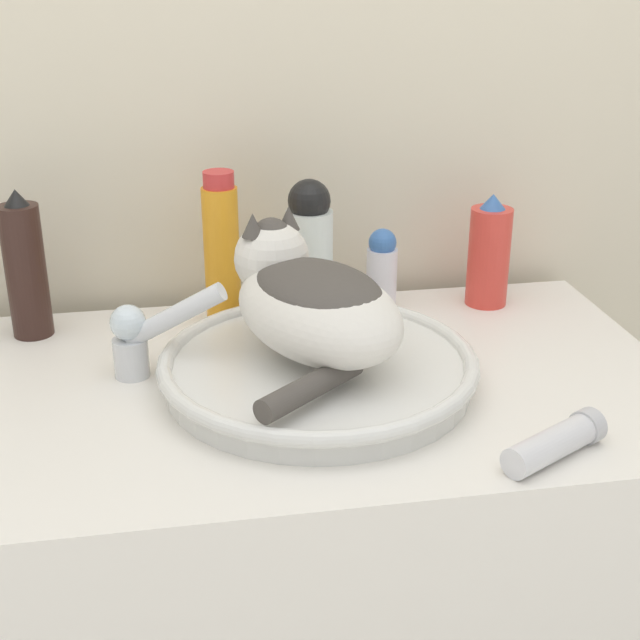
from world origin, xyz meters
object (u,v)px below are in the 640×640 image
object	(u,v)px
deodorant_stick	(382,271)
cream_tube	(556,443)
cat	(310,299)
faucet	(143,333)
spray_bottle_trigger	(489,254)
lotion_bottle_white	(309,250)
hairspray_can_black	(25,269)
shampoo_bottle_tall	(222,251)

from	to	relation	value
deodorant_stick	cream_tube	size ratio (longest dim) A/B	0.93
cat	cream_tube	distance (m)	0.33
faucet	spray_bottle_trigger	size ratio (longest dim) A/B	0.86
faucet	lotion_bottle_white	distance (m)	0.29
hairspray_can_black	shampoo_bottle_tall	bearing A→B (deg)	0.00
cat	hairspray_can_black	distance (m)	0.41
shampoo_bottle_tall	hairspray_can_black	xyz separation A→B (m)	(-0.27, -0.00, -0.01)
spray_bottle_trigger	cat	bearing A→B (deg)	-145.22
lotion_bottle_white	shampoo_bottle_tall	bearing A→B (deg)	-180.00
faucet	cream_tube	size ratio (longest dim) A/B	1.09
hairspray_can_black	deodorant_stick	bearing A→B (deg)	0.00
cat	cream_tube	world-z (taller)	cat
cat	spray_bottle_trigger	distance (m)	0.37
cat	faucet	bearing A→B (deg)	51.03
hairspray_can_black	cream_tube	size ratio (longest dim) A/B	1.53
faucet	deodorant_stick	xyz separation A→B (m)	(0.34, 0.16, 0.00)
cat	hairspray_can_black	world-z (taller)	hairspray_can_black
shampoo_bottle_tall	cream_tube	size ratio (longest dim) A/B	1.62
lotion_bottle_white	faucet	bearing A→B (deg)	-145.61
shampoo_bottle_tall	cream_tube	world-z (taller)	shampoo_bottle_tall
lotion_bottle_white	deodorant_stick	xyz separation A→B (m)	(0.11, 0.00, -0.04)
faucet	deodorant_stick	distance (m)	0.38
faucet	cream_tube	bearing A→B (deg)	-15.63
deodorant_stick	faucet	bearing A→B (deg)	-154.79
cat	spray_bottle_trigger	xyz separation A→B (m)	(0.30, 0.21, -0.03)
shampoo_bottle_tall	hairspray_can_black	size ratio (longest dim) A/B	1.06
cat	lotion_bottle_white	bearing A→B (deg)	-34.26
faucet	spray_bottle_trigger	world-z (taller)	spray_bottle_trigger
spray_bottle_trigger	lotion_bottle_white	distance (m)	0.27
hairspray_can_black	cat	bearing A→B (deg)	-30.53
cat	shampoo_bottle_tall	xyz separation A→B (m)	(-0.09, 0.21, -0.00)
cat	deodorant_stick	xyz separation A→B (m)	(0.14, 0.21, -0.05)
faucet	spray_bottle_trigger	xyz separation A→B (m)	(0.51, 0.16, 0.02)
faucet	deodorant_stick	size ratio (longest dim) A/B	1.17
spray_bottle_trigger	shampoo_bottle_tall	distance (m)	0.40
deodorant_stick	cream_tube	xyz separation A→B (m)	(0.09, -0.43, -0.05)
lotion_bottle_white	cream_tube	distance (m)	0.48
shampoo_bottle_tall	deodorant_stick	world-z (taller)	shampoo_bottle_tall
deodorant_stick	hairspray_can_black	size ratio (longest dim) A/B	0.61
spray_bottle_trigger	lotion_bottle_white	xyz separation A→B (m)	(-0.27, 0.00, 0.02)
cat	faucet	distance (m)	0.21
shampoo_bottle_tall	hairspray_can_black	world-z (taller)	shampoo_bottle_tall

